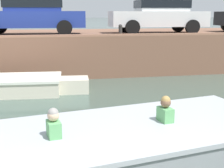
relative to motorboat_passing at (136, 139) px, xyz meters
The scene contains 7 objects.
ground_plane 1.68m from the motorboat_passing, 104.00° to the left, with size 400.00×400.00×0.00m, color #42564C.
far_quay_wall 9.66m from the motorboat_passing, 92.38° to the left, with size 60.00×6.00×1.63m, color brown.
far_wall_coping 6.91m from the motorboat_passing, 93.40° to the left, with size 60.00×0.24×0.08m, color #9F6C52.
motorboat_passing is the anchor object (origin of this frame).
car_left_inner_blue 8.74m from the motorboat_passing, 104.79° to the left, with size 4.40×2.03×1.54m.
car_centre_white 9.07m from the motorboat_passing, 68.38° to the left, with size 4.21×2.05×1.54m.
mooring_bollard_mid 7.18m from the motorboat_passing, 79.78° to the left, with size 0.15×0.15×0.45m.
Camera 1 is at (-1.03, -1.68, 2.47)m, focal length 50.00 mm.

